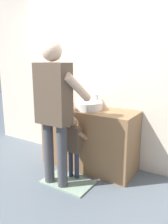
{
  "coord_description": "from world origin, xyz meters",
  "views": [
    {
      "loc": [
        1.56,
        -2.39,
        1.58
      ],
      "look_at": [
        0.0,
        0.15,
        0.86
      ],
      "focal_mm": 36.44,
      "sensor_mm": 36.0,
      "label": 1
    }
  ],
  "objects": [
    {
      "name": "bath_mat",
      "position": [
        0.0,
        -0.25,
        0.01
      ],
      "size": [
        0.64,
        0.4,
        0.02
      ],
      "primitive_type": "cube",
      "color": "gray",
      "rests_on": "ground"
    },
    {
      "name": "child_toddler",
      "position": [
        0.0,
        -0.1,
        0.5
      ],
      "size": [
        0.26,
        0.26,
        0.84
      ],
      "color": "#2D334C",
      "rests_on": "ground"
    },
    {
      "name": "back_wall",
      "position": [
        0.0,
        0.62,
        1.35
      ],
      "size": [
        4.4,
        0.08,
        2.7
      ],
      "color": "beige",
      "rests_on": "ground"
    },
    {
      "name": "faucet",
      "position": [
        0.0,
        0.51,
        0.95
      ],
      "size": [
        0.18,
        0.14,
        0.18
      ],
      "color": "#B7BABF",
      "rests_on": "vanity_cabinet"
    },
    {
      "name": "ground_plane",
      "position": [
        0.0,
        0.0,
        0.0
      ],
      "size": [
        14.0,
        14.0,
        0.0
      ],
      "primitive_type": "plane",
      "color": "slate"
    },
    {
      "name": "toothbrush_cup",
      "position": [
        -0.37,
        0.29,
        0.92
      ],
      "size": [
        0.07,
        0.07,
        0.21
      ],
      "color": "silver",
      "rests_on": "vanity_cabinet"
    },
    {
      "name": "adult_parent",
      "position": [
        -0.11,
        -0.34,
        1.06
      ],
      "size": [
        0.55,
        0.57,
        1.76
      ],
      "color": "#47474C",
      "rests_on": "ground"
    },
    {
      "name": "sink_basin",
      "position": [
        0.0,
        0.28,
        0.93
      ],
      "size": [
        0.38,
        0.38,
        0.11
      ],
      "color": "silver",
      "rests_on": "vanity_cabinet"
    },
    {
      "name": "vanity_cabinet",
      "position": [
        0.0,
        0.3,
        0.44
      ],
      "size": [
        1.35,
        0.54,
        0.87
      ],
      "primitive_type": "cube",
      "color": "olive",
      "rests_on": "ground"
    }
  ]
}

